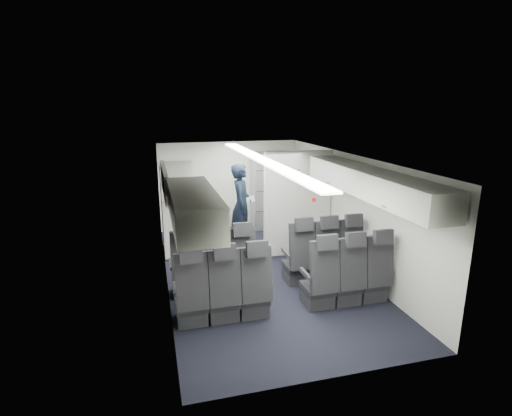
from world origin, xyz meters
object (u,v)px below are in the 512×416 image
galley_unit (269,190)px  boarding_door (164,209)px  flight_attendant (241,205)px  seat_row_mid (288,287)px  carry_on_bag (185,188)px  seat_row_front (270,264)px

galley_unit → boarding_door: (-2.59, -1.17, 0.00)m
galley_unit → flight_attendant: (-0.96, -1.13, -0.04)m
seat_row_mid → boarding_door: size_ratio=1.79×
carry_on_bag → seat_row_mid: bearing=-18.0°
seat_row_mid → galley_unit: bearing=77.1°
boarding_door → galley_unit: bearing=24.3°
seat_row_front → boarding_door: size_ratio=1.79×
seat_row_front → boarding_door: bearing=128.2°
seat_row_mid → flight_attendant: (-0.01, 3.02, 0.51)m
seat_row_mid → boarding_door: boarding_door is taller
galley_unit → boarding_door: 2.84m
boarding_door → carry_on_bag: size_ratio=4.31×
seat_row_front → flight_attendant: bearing=90.3°
galley_unit → seat_row_mid: bearing=-102.9°
seat_row_mid → boarding_door: 3.45m
boarding_door → carry_on_bag: (0.28, -2.03, 0.84)m
seat_row_mid → carry_on_bag: bearing=145.1°
seat_row_mid → galley_unit: (0.95, 4.15, 0.55)m
flight_attendant → boarding_door: bearing=107.0°
boarding_door → flight_attendant: boarding_door is taller
galley_unit → flight_attendant: 1.49m
seat_row_front → carry_on_bag: bearing=177.8°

